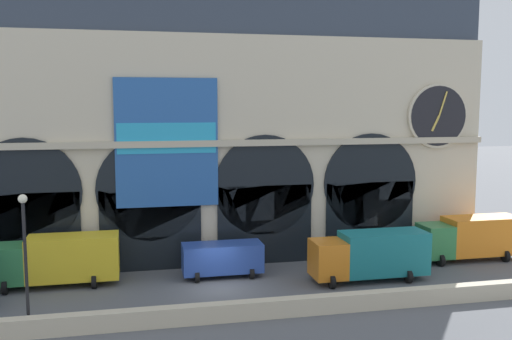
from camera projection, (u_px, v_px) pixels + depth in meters
name	position (u px, v px, depth m)	size (l,w,h in m)	color
ground_plane	(221.00, 289.00, 34.47)	(200.00, 200.00, 0.00)	#54565B
quay_parapet_wall	(235.00, 311.00, 29.46)	(90.00, 0.70, 0.98)	beige
station_building	(205.00, 127.00, 40.28)	(41.10, 4.71, 19.90)	beige
box_truck_midwest	(59.00, 259.00, 34.95)	(7.50, 2.91, 3.12)	#2D7A42
van_center	(222.00, 258.00, 36.86)	(5.20, 2.48, 2.20)	#28479E
box_truck_mideast	(370.00, 254.00, 36.01)	(7.50, 2.91, 3.12)	orange
box_truck_east	(471.00, 237.00, 40.78)	(7.50, 2.91, 3.12)	#2D7A42
street_lamp_quayside	(25.00, 245.00, 27.58)	(0.44, 0.44, 6.90)	black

